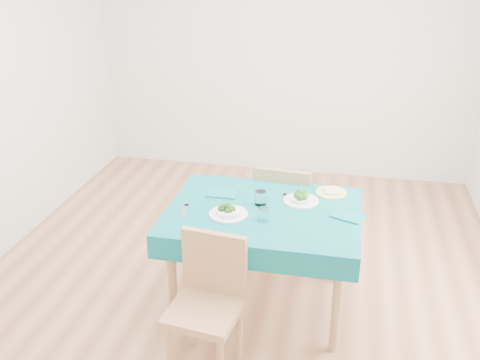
% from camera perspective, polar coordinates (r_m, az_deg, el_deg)
% --- Properties ---
extents(room_shell, '(4.02, 4.52, 2.73)m').
position_cam_1_polar(room_shell, '(3.57, 0.00, 7.32)').
color(room_shell, '#8F5A3B').
rests_on(room_shell, ground).
extents(table, '(1.26, 0.96, 0.76)m').
position_cam_1_polar(table, '(3.72, 2.39, -8.40)').
color(table, '#08565B').
rests_on(table, ground).
extents(chair_near, '(0.45, 0.48, 0.99)m').
position_cam_1_polar(chair_near, '(3.14, -3.91, -12.79)').
color(chair_near, '#976C47').
rests_on(chair_near, ground).
extents(chair_far, '(0.47, 0.51, 1.08)m').
position_cam_1_polar(chair_far, '(4.22, 4.90, -1.86)').
color(chair_far, '#976C47').
rests_on(chair_far, ground).
extents(bowl_near, '(0.25, 0.25, 0.08)m').
position_cam_1_polar(bowl_near, '(3.45, -1.24, -3.17)').
color(bowl_near, white).
rests_on(bowl_near, table).
extents(bowl_far, '(0.24, 0.24, 0.07)m').
position_cam_1_polar(bowl_far, '(3.65, 6.54, -1.79)').
color(bowl_far, white).
rests_on(bowl_far, table).
extents(fork_near, '(0.05, 0.20, 0.00)m').
position_cam_1_polar(fork_near, '(3.53, -5.92, -3.30)').
color(fork_near, silver).
rests_on(fork_near, table).
extents(knife_near, '(0.02, 0.21, 0.00)m').
position_cam_1_polar(knife_near, '(3.44, 0.03, -3.91)').
color(knife_near, silver).
rests_on(knife_near, table).
extents(fork_far, '(0.06, 0.19, 0.00)m').
position_cam_1_polar(fork_far, '(3.67, 4.85, -2.11)').
color(fork_far, silver).
rests_on(fork_far, table).
extents(knife_far, '(0.08, 0.22, 0.00)m').
position_cam_1_polar(knife_far, '(3.54, 10.76, -3.55)').
color(knife_far, silver).
rests_on(knife_far, table).
extents(napkin_near, '(0.21, 0.15, 0.01)m').
position_cam_1_polar(napkin_near, '(3.75, -1.89, -1.42)').
color(napkin_near, '#0C6165').
rests_on(napkin_near, table).
extents(napkin_far, '(0.24, 0.20, 0.01)m').
position_cam_1_polar(napkin_far, '(3.51, 11.41, -3.79)').
color(napkin_far, '#0C6165').
rests_on(napkin_far, table).
extents(tumbler_center, '(0.08, 0.08, 0.10)m').
position_cam_1_polar(tumbler_center, '(3.58, 2.20, -1.94)').
color(tumbler_center, white).
rests_on(tumbler_center, table).
extents(tumbler_side, '(0.07, 0.07, 0.09)m').
position_cam_1_polar(tumbler_side, '(3.38, 2.46, -3.71)').
color(tumbler_side, white).
rests_on(tumbler_side, table).
extents(side_plate, '(0.22, 0.22, 0.01)m').
position_cam_1_polar(side_plate, '(3.81, 9.71, -1.34)').
color(side_plate, '#D9DF6C').
rests_on(side_plate, table).
extents(bread_slice, '(0.13, 0.13, 0.02)m').
position_cam_1_polar(bread_slice, '(3.80, 9.72, -1.16)').
color(bread_slice, beige).
rests_on(bread_slice, side_plate).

